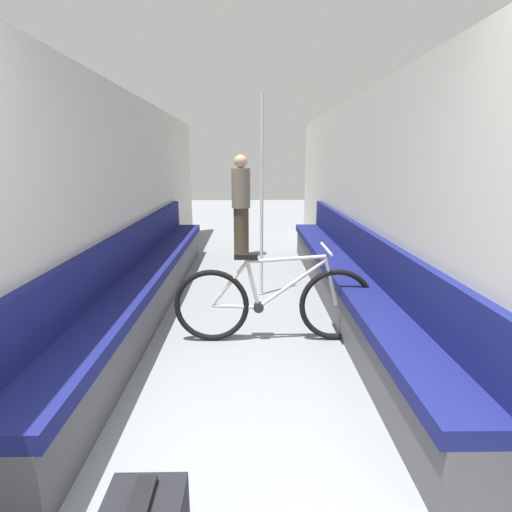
{
  "coord_description": "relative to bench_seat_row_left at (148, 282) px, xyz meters",
  "views": [
    {
      "loc": [
        0.03,
        -0.86,
        1.58
      ],
      "look_at": [
        0.1,
        3.05,
        0.63
      ],
      "focal_mm": 28.0,
      "sensor_mm": 36.0,
      "label": 1
    }
  ],
  "objects": [
    {
      "name": "bench_seat_row_right",
      "position": [
        2.1,
        0.0,
        0.0
      ],
      "size": [
        0.41,
        5.32,
        0.89
      ],
      "color": "#4C4C51",
      "rests_on": "ground"
    },
    {
      "name": "wall_right",
      "position": [
        2.34,
        -0.05,
        0.82
      ],
      "size": [
        0.1,
        9.51,
        2.27
      ],
      "primitive_type": "cube",
      "color": "beige",
      "rests_on": "ground"
    },
    {
      "name": "wall_left",
      "position": [
        -0.23,
        -0.05,
        0.82
      ],
      "size": [
        0.1,
        9.51,
        2.27
      ],
      "primitive_type": "cube",
      "color": "beige",
      "rests_on": "ground"
    },
    {
      "name": "bicycle",
      "position": [
        1.29,
        -0.77,
        0.04
      ],
      "size": [
        1.75,
        0.46,
        0.85
      ],
      "rotation": [
        0.0,
        0.0,
        0.34
      ],
      "color": "black",
      "rests_on": "ground"
    },
    {
      "name": "passenger_standing",
      "position": [
        0.94,
        2.4,
        0.54
      ],
      "size": [
        0.3,
        0.3,
        1.65
      ],
      "rotation": [
        0.0,
        0.0,
        -1.78
      ],
      "color": "#473828",
      "rests_on": "ground"
    },
    {
      "name": "bench_seat_row_left",
      "position": [
        0.0,
        0.0,
        0.0
      ],
      "size": [
        0.41,
        5.32,
        0.89
      ],
      "color": "#4C4C51",
      "rests_on": "ground"
    },
    {
      "name": "grab_pole_near",
      "position": [
        1.22,
        0.48,
        0.79
      ],
      "size": [
        0.08,
        0.08,
        2.25
      ],
      "color": "gray",
      "rests_on": "ground"
    }
  ]
}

